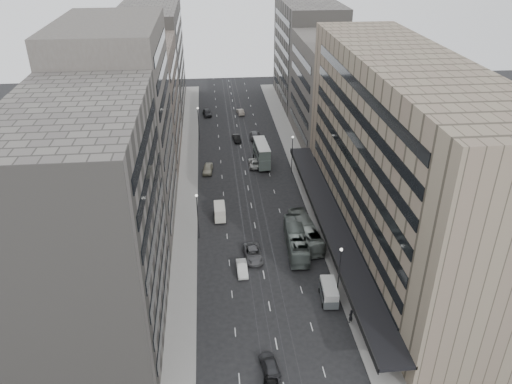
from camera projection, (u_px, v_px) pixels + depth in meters
name	position (u px, v px, depth m)	size (l,w,h in m)	color
ground	(265.00, 279.00, 73.95)	(220.00, 220.00, 0.00)	black
sidewalk_right	(300.00, 167.00, 107.78)	(4.00, 125.00, 0.15)	gray
sidewalk_left	(188.00, 172.00, 105.71)	(4.00, 125.00, 0.15)	gray
department_store	(400.00, 159.00, 75.70)	(19.20, 60.00, 30.00)	gray
building_right_mid	(332.00, 92.00, 115.63)	(15.00, 28.00, 24.00)	#4F4B45
building_right_far	(308.00, 54.00, 140.95)	(15.00, 32.00, 28.00)	#64605A
building_left_a	(90.00, 231.00, 57.96)	(15.00, 28.00, 30.00)	#64605A
building_left_b	(120.00, 130.00, 80.65)	(15.00, 26.00, 34.00)	#4F4B45
building_left_c	(141.00, 104.00, 106.44)	(15.00, 28.00, 25.00)	#685A51
building_left_d	(153.00, 60.00, 134.62)	(15.00, 38.00, 28.00)	#64605A
lamp_right_near	(340.00, 267.00, 67.93)	(0.44, 0.44, 8.32)	#262628
lamp_right_far	(292.00, 150.00, 102.96)	(0.44, 0.44, 8.32)	#262628
lamp_left_near	(197.00, 211.00, 81.15)	(0.44, 0.44, 8.32)	#262628
lamp_left_far	(198.00, 120.00, 118.80)	(0.44, 0.44, 8.32)	#262628
bus_near	(296.00, 240.00, 79.96)	(2.89, 12.35, 3.44)	slate
bus_far	(306.00, 232.00, 82.18)	(2.79, 11.92, 3.32)	gray
double_decker	(262.00, 153.00, 107.84)	(3.17, 9.14, 4.93)	slate
vw_microbus	(329.00, 292.00, 69.12)	(2.49, 4.96, 2.61)	#515658
panel_van	(220.00, 212.00, 88.31)	(2.15, 4.29, 2.69)	beige
sedan_1	(242.00, 268.00, 75.01)	(1.53, 4.40, 1.45)	white
sedan_2	(253.00, 254.00, 78.20)	(2.64, 5.72, 1.59)	#555557
sedan_3	(270.00, 365.00, 58.65)	(1.89, 4.64, 1.35)	#2B2B2E
sedan_4	(208.00, 169.00, 105.22)	(1.97, 4.91, 1.67)	#ABA68E
sedan_5	(237.00, 138.00, 120.35)	(1.57, 4.49, 1.48)	black
sedan_6	(255.00, 163.00, 107.99)	(2.53, 5.49, 1.53)	#B8B9B4
sedan_7	(255.00, 135.00, 122.07)	(2.31, 5.67, 1.65)	#535355
sedan_8	(207.00, 113.00, 136.36)	(2.03, 5.04, 1.72)	#252527
sedan_9	(240.00, 112.00, 137.36)	(1.54, 4.42, 1.46)	#AEA090
pedestrian	(351.00, 316.00, 65.29)	(0.73, 0.48, 2.01)	black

